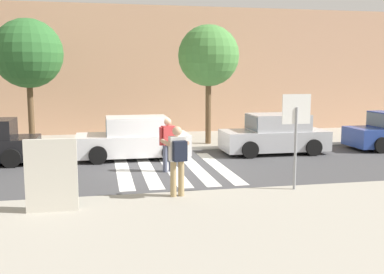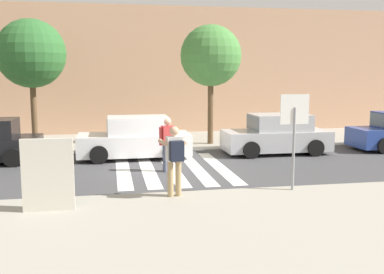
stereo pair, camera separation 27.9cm
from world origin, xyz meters
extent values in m
plane|color=#424244|center=(0.00, 0.00, 0.00)|extent=(120.00, 120.00, 0.00)
cube|color=#9E998C|center=(0.00, -6.20, 0.07)|extent=(60.00, 6.00, 0.14)
cube|color=#9E998C|center=(0.00, 6.00, 0.07)|extent=(60.00, 4.80, 0.14)
cube|color=tan|center=(0.00, 10.40, 3.22)|extent=(56.00, 4.00, 6.45)
cube|color=silver|center=(-1.60, 0.20, 0.00)|extent=(0.44, 5.20, 0.01)
cube|color=silver|center=(-0.80, 0.20, 0.00)|extent=(0.44, 5.20, 0.01)
cube|color=silver|center=(0.00, 0.20, 0.00)|extent=(0.44, 5.20, 0.01)
cube|color=silver|center=(0.80, 0.20, 0.00)|extent=(0.44, 5.20, 0.01)
cube|color=silver|center=(1.60, 0.20, 0.00)|extent=(0.44, 5.20, 0.01)
cylinder|color=gray|center=(2.63, -3.56, 1.21)|extent=(0.07, 0.07, 2.14)
cube|color=white|center=(2.63, -3.55, 2.23)|extent=(0.76, 0.03, 0.76)
cube|color=red|center=(2.63, -3.53, 2.23)|extent=(0.66, 0.02, 0.66)
cylinder|color=tan|center=(-0.56, -3.63, 0.58)|extent=(0.15, 0.15, 0.88)
cylinder|color=tan|center=(-0.36, -3.60, 0.58)|extent=(0.15, 0.15, 0.88)
cube|color=silver|center=(-0.46, -3.61, 1.32)|extent=(0.41, 0.28, 0.60)
sphere|color=tan|center=(-0.46, -3.61, 1.75)|extent=(0.23, 0.23, 0.23)
cylinder|color=tan|center=(-0.72, -3.42, 1.46)|extent=(0.17, 0.59, 0.10)
cylinder|color=tan|center=(-0.25, -3.37, 1.46)|extent=(0.17, 0.59, 0.10)
cube|color=black|center=(-0.51, -3.22, 1.49)|extent=(0.15, 0.12, 0.10)
cube|color=black|center=(-0.43, -3.84, 1.30)|extent=(0.34, 0.24, 0.48)
cylinder|color=#474C60|center=(-0.28, -0.23, 0.44)|extent=(0.15, 0.15, 0.88)
cylinder|color=#474C60|center=(-0.09, -0.17, 0.44)|extent=(0.15, 0.15, 0.88)
cube|color=#B73333|center=(-0.19, -0.20, 1.18)|extent=(0.43, 0.33, 0.60)
sphere|color=tan|center=(-0.19, -0.20, 1.61)|extent=(0.23, 0.23, 0.23)
cylinder|color=#B73333|center=(-0.42, -0.27, 1.16)|extent=(0.10, 0.10, 0.58)
cylinder|color=#B73333|center=(0.05, -0.14, 1.16)|extent=(0.10, 0.10, 0.58)
cube|color=slate|center=(-5.38, 2.30, 1.23)|extent=(0.10, 1.50, 0.51)
cylinder|color=black|center=(-5.22, 1.45, 0.32)|extent=(0.64, 0.22, 0.64)
cylinder|color=black|center=(-5.22, 3.15, 0.32)|extent=(0.64, 0.22, 0.64)
cube|color=white|center=(-1.12, 2.30, 0.53)|extent=(4.10, 1.70, 0.76)
cube|color=white|center=(-0.97, 2.30, 1.23)|extent=(2.20, 1.56, 0.64)
cube|color=slate|center=(-2.04, 2.30, 1.23)|extent=(0.10, 1.50, 0.54)
cube|color=slate|center=(0.00, 2.30, 1.23)|extent=(0.10, 1.50, 0.51)
cylinder|color=black|center=(-2.39, 1.45, 0.32)|extent=(0.64, 0.22, 0.64)
cylinder|color=black|center=(-2.39, 3.15, 0.32)|extent=(0.64, 0.22, 0.64)
cylinder|color=black|center=(0.15, 1.45, 0.32)|extent=(0.64, 0.22, 0.64)
cylinder|color=black|center=(0.15, 3.15, 0.32)|extent=(0.64, 0.22, 0.64)
cube|color=#B7BABF|center=(4.40, 2.30, 0.53)|extent=(4.10, 1.70, 0.76)
cube|color=#B7BABF|center=(4.55, 2.30, 1.23)|extent=(2.20, 1.56, 0.64)
cube|color=slate|center=(3.48, 2.30, 1.23)|extent=(0.10, 1.50, 0.54)
cube|color=slate|center=(5.52, 2.30, 1.23)|extent=(0.10, 1.50, 0.51)
cylinder|color=black|center=(3.13, 1.45, 0.32)|extent=(0.64, 0.22, 0.64)
cylinder|color=black|center=(3.13, 3.15, 0.32)|extent=(0.64, 0.22, 0.64)
cylinder|color=black|center=(5.67, 1.45, 0.32)|extent=(0.64, 0.22, 0.64)
cylinder|color=black|center=(5.67, 3.15, 0.32)|extent=(0.64, 0.22, 0.64)
cube|color=slate|center=(8.92, 2.30, 1.23)|extent=(0.10, 1.50, 0.54)
cylinder|color=black|center=(8.56, 1.45, 0.32)|extent=(0.64, 0.22, 0.64)
cylinder|color=black|center=(8.56, 3.15, 0.32)|extent=(0.64, 0.22, 0.64)
cylinder|color=brown|center=(-5.05, 5.04, 1.61)|extent=(0.24, 0.24, 2.95)
sphere|color=#2D662D|center=(-5.05, 5.04, 3.92)|extent=(2.78, 2.78, 2.78)
cylinder|color=brown|center=(2.23, 4.35, 1.62)|extent=(0.24, 0.24, 2.95)
sphere|color=#47843D|center=(2.23, 4.35, 3.86)|extent=(2.56, 2.56, 2.56)
cube|color=beige|center=(-3.33, -4.29, 0.94)|extent=(1.10, 0.10, 1.60)
cube|color=#5199B2|center=(-3.33, -4.23, 0.94)|extent=(0.96, 0.02, 1.46)
camera|label=1|loc=(-2.24, -14.17, 3.13)|focal=42.00mm
camera|label=2|loc=(-1.96, -14.22, 3.13)|focal=42.00mm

